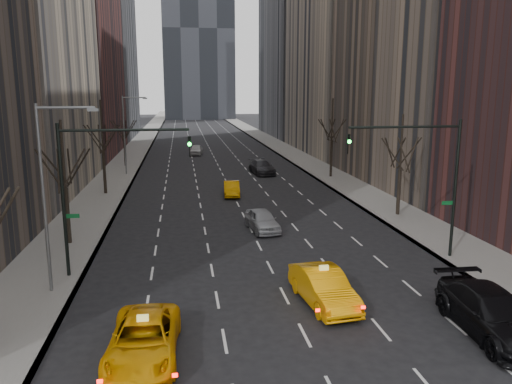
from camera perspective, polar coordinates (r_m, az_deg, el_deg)
name	(u,v)px	position (r m, az deg, el deg)	size (l,w,h in m)	color
sidewalk_left	(136,150)	(85.01, -13.59, 4.68)	(4.50, 320.00, 0.15)	slate
sidewalk_right	(281,148)	(86.36, 2.88, 5.08)	(4.50, 320.00, 0.15)	slate
bld_left_far	(61,5)	(82.79, -21.36, 19.29)	(14.00, 28.00, 44.00)	brown
tree_lw_b	(65,188)	(33.49, -20.94, 0.43)	(3.36, 3.50, 7.82)	black
tree_lw_c	(103,152)	(49.01, -17.06, 4.35)	(3.36, 3.50, 8.74)	black
tree_lw_d	(124,139)	(66.81, -14.82, 5.84)	(3.36, 3.50, 7.36)	black
tree_rw_b	(400,169)	(40.25, 16.14, 2.49)	(3.36, 3.50, 7.82)	black
tree_rw_c	(332,142)	(56.93, 8.64, 5.65)	(3.36, 3.50, 8.74)	black
traffic_mast_left	(96,175)	(26.83, -17.85, 1.89)	(6.69, 0.39, 8.00)	black
traffic_mast_right	(429,167)	(29.85, 19.18, 2.73)	(6.69, 0.39, 8.00)	black
streetlight_near	(50,180)	(25.23, -22.47, 1.30)	(2.83, 0.22, 9.00)	slate
streetlight_far	(127,127)	(59.59, -14.51, 7.20)	(2.83, 0.22, 9.00)	slate
taxi_suv	(144,340)	(19.49, -12.73, -16.16)	(2.49, 5.41, 1.50)	#F0A105
taxi_sedan	(323,287)	(23.58, 7.71, -10.72)	(1.76, 5.04, 1.66)	#FC9E05
silver_sedan_ahead	(262,220)	(35.24, 0.72, -3.23)	(1.77, 4.40, 1.50)	#9B9EA3
parked_suv_black	(492,313)	(22.80, 25.34, -12.38)	(2.53, 6.21, 1.80)	black
far_taxi	(232,189)	(46.87, -2.80, 0.38)	(1.43, 4.11, 1.35)	orange
far_suv_grey	(262,167)	(59.26, 0.67, 2.86)	(2.26, 5.55, 1.61)	#2B2B30
far_car_white	(196,150)	(77.77, -6.85, 4.82)	(1.81, 4.50, 1.53)	silver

